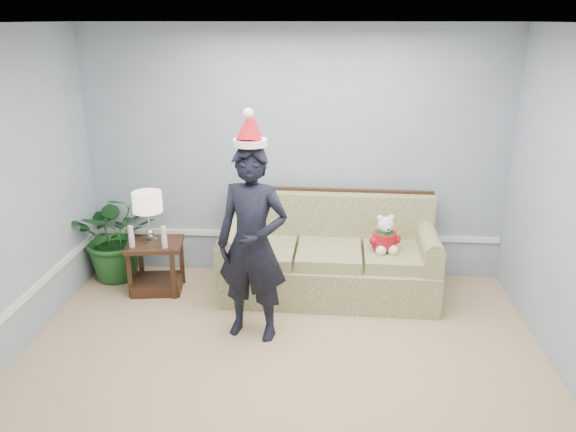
% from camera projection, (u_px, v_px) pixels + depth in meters
% --- Properties ---
extents(room_shell, '(4.54, 5.04, 2.74)m').
position_uv_depth(room_shell, '(272.00, 245.00, 3.61)').
color(room_shell, tan).
rests_on(room_shell, ground).
extents(wainscot_trim, '(4.49, 4.99, 0.06)m').
position_uv_depth(wainscot_trim, '(156.00, 284.00, 5.09)').
color(wainscot_trim, white).
rests_on(wainscot_trim, room_shell).
extents(sofa, '(2.20, 0.99, 1.02)m').
position_uv_depth(sofa, '(329.00, 259.00, 5.84)').
color(sofa, '#495729').
rests_on(sofa, room_shell).
extents(side_table, '(0.62, 0.54, 0.54)m').
position_uv_depth(side_table, '(157.00, 272.00, 5.91)').
color(side_table, '#3C2015').
rests_on(side_table, room_shell).
extents(table_lamp, '(0.30, 0.30, 0.54)m').
position_uv_depth(table_lamp, '(147.00, 204.00, 5.69)').
color(table_lamp, silver).
rests_on(table_lamp, side_table).
extents(candle_pair, '(0.40, 0.06, 0.22)m').
position_uv_depth(candle_pair, '(148.00, 238.00, 5.65)').
color(candle_pair, silver).
rests_on(candle_pair, side_table).
extents(houseplant, '(1.15, 1.09, 1.01)m').
position_uv_depth(houseplant, '(117.00, 234.00, 6.12)').
color(houseplant, '#1B5120').
rests_on(houseplant, room_shell).
extents(man, '(0.72, 0.55, 1.76)m').
position_uv_depth(man, '(253.00, 244.00, 4.86)').
color(man, black).
rests_on(man, room_shell).
extents(santa_hat, '(0.30, 0.34, 0.33)m').
position_uv_depth(santa_hat, '(250.00, 128.00, 4.54)').
color(santa_hat, white).
rests_on(santa_hat, man).
extents(teddy_bear, '(0.28, 0.29, 0.39)m').
position_uv_depth(teddy_bear, '(385.00, 238.00, 5.55)').
color(teddy_bear, white).
rests_on(teddy_bear, sofa).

